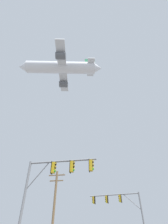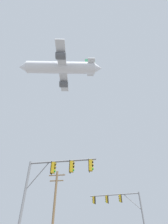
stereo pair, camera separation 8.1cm
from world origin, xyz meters
TOP-DOWN VIEW (x-y plane):
  - signal_pole_near at (-3.73, 8.15)m, footprint 6.03×0.54m
  - signal_pole_far at (1.75, 20.48)m, footprint 6.86×1.48m
  - utility_pole at (-6.07, 16.39)m, footprint 2.20×0.28m
  - airplane at (-9.83, 23.04)m, footprint 22.36×17.27m

SIDE VIEW (x-z plane):
  - utility_pole at x=-6.07m, z-range 0.29..8.56m
  - signal_pole_far at x=1.75m, z-range 1.71..7.80m
  - signal_pole_near at x=-3.73m, z-range 1.82..8.53m
  - airplane at x=-9.83m, z-range 34.81..40.91m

